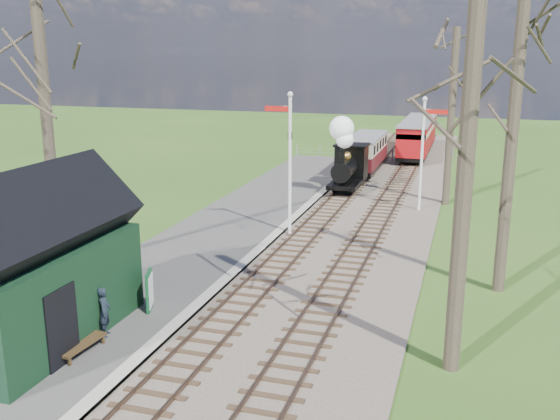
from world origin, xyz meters
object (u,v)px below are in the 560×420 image
Objects in this scene: station_shed at (33,267)px; coach at (365,152)px; semaphore_near at (288,154)px; red_carriage_a at (414,141)px; locomotive at (347,158)px; sign_board at (150,291)px; person at (104,312)px; semaphore_far at (424,146)px; red_carriage_b at (420,132)px; bench at (78,338)px.

coach is (4.30, 27.22, -0.81)m from station_shed.
semaphore_near is 21.06m from red_carriage_a.
locomotive reaches higher than coach.
sign_board is (-1.63, -9.31, -2.82)m from semaphore_near.
semaphore_near is at bearing -94.72° from locomotive.
person is (-2.68, -20.45, -1.09)m from locomotive.
locomotive is 3.59× the size of sign_board.
locomotive is at bearing -102.77° from red_carriage_a.
semaphore_near reaches higher than coach.
sign_board is (-2.38, -18.47, -1.19)m from locomotive.
red_carriage_a is (2.61, 11.52, -0.44)m from locomotive.
red_carriage_a is at bearing 80.54° from sign_board.
semaphore_far is 1.08× the size of red_carriage_a.
locomotive is 0.81× the size of red_carriage_b.
bench is (-5.42, -33.06, -0.93)m from red_carriage_a.
semaphore_near is 7.91m from semaphore_far.
station_shed is at bearing 94.33° from person.
semaphore_far reaches higher than red_carriage_a.
semaphore_near is 9.86m from sign_board.
coach is at bearing -115.46° from red_carriage_a.
sign_board is at bearing -95.58° from coach.
station_shed is 21.59m from locomotive.
person is (-0.30, -1.98, 0.10)m from sign_board.
semaphore_near reaches higher than red_carriage_a.
sign_board is at bearing -97.36° from locomotive.
semaphore_far is (5.14, 6.00, -0.27)m from semaphore_near.
red_carriage_a is at bearing 80.68° from bench.
semaphore_far is 20.34m from red_carriage_b.
semaphore_near is 11.77m from person.
coach is 5.75× the size of sign_board.
bench is (-0.43, -3.07, -0.19)m from sign_board.
semaphore_far reaches higher than station_shed.
locomotive is 17.23m from red_carriage_b.
station_shed is 1.10× the size of semaphore_far.
red_carriage_b is (6.90, 38.18, -0.72)m from station_shed.
person is (-5.30, -31.97, -0.64)m from red_carriage_a.
red_carriage_a is 4.43× the size of sign_board.
person is (0.13, 1.09, 0.29)m from bench.
station_shed is at bearing -101.45° from locomotive.
sign_board is (-5.00, -35.49, -0.75)m from red_carriage_b.
station_shed is 38.81m from red_carriage_b.
station_shed reaches higher than person.
locomotive is at bearing -27.20° from person.
red_carriage_b reaches higher than coach.
coach is 24.66m from sign_board.
red_carriage_b is (2.61, 17.02, -0.44)m from locomotive.
station_shed reaches higher than red_carriage_b.
coach reaches higher than bench.
red_carriage_b is 35.85m from sign_board.
semaphore_near reaches higher than semaphore_far.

